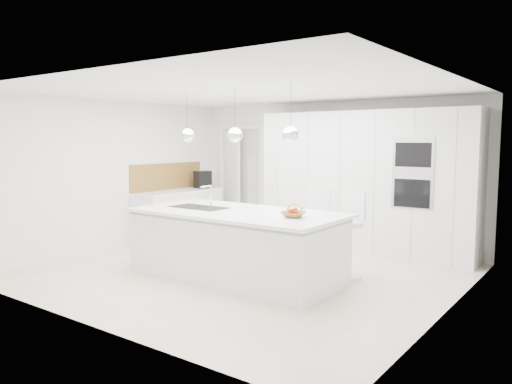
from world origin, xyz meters
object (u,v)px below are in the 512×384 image
Objects in this scene: island_base at (235,246)px; espresso_machine at (203,179)px; fruit_bowl at (293,214)px; bar_stool_right at (349,236)px; bar_stool_left at (313,229)px.

espresso_machine reaches higher than island_base.
espresso_machine reaches higher than fruit_bowl.
bar_stool_right reaches higher than fruit_bowl.
island_base is 1.50m from bar_stool_right.
fruit_bowl is 0.88× the size of espresso_machine.
bar_stool_left and bar_stool_right have the same top height.
bar_stool_left is at bearing -10.77° from espresso_machine.
bar_stool_right is at bearing -27.63° from bar_stool_left.
espresso_machine is 4.00m from bar_stool_right.
bar_stool_right is (0.63, -0.16, 0.00)m from bar_stool_left.
bar_stool_left is (-0.30, 1.00, -0.36)m from fruit_bowl.
fruit_bowl reaches higher than island_base.
bar_stool_left is at bearing 59.73° from island_base.
island_base is 1.02m from fruit_bowl.
island_base is at bearing -31.14° from espresso_machine.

